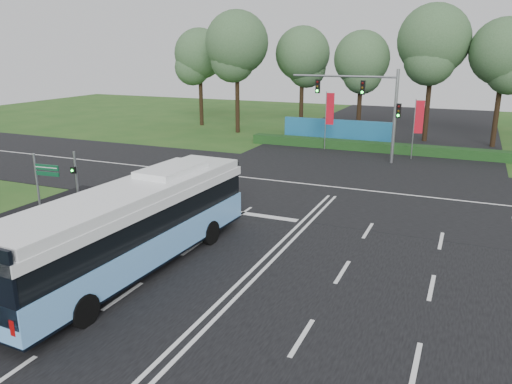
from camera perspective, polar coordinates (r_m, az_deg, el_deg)
ground at (r=20.86m, az=0.93°, el=-7.70°), size 120.00×120.00×0.00m
road_main at (r=20.85m, az=0.93°, el=-7.65°), size 20.00×120.00×0.04m
road_cross at (r=31.66m, az=9.28°, el=0.50°), size 120.00×14.00×0.05m
kerb_strip at (r=24.21m, az=-24.85°, el=-5.66°), size 0.25×18.00×0.12m
city_bus at (r=19.78m, az=-13.83°, el=-3.82°), size 3.22×12.81×3.65m
pedestrian_signal at (r=28.64m, az=-19.89°, el=1.57°), size 0.27×0.41×3.13m
street_sign at (r=26.17m, az=-23.24°, el=1.23°), size 1.40×0.20×3.59m
banner_flag_left at (r=43.12m, az=8.31°, el=8.98°), size 0.73×0.08×4.96m
banner_flag_mid at (r=40.73m, az=17.99°, el=7.76°), size 0.70×0.14×4.73m
traffic_light_gantry at (r=38.98m, az=13.06°, el=10.14°), size 8.41×0.28×7.00m
hedge at (r=43.52m, az=13.43°, el=5.02°), size 22.00×1.20×0.80m
blue_hoarding at (r=46.63m, az=9.19°, el=6.84°), size 10.00×0.30×2.20m
eucalyptus_row at (r=49.25m, az=13.31°, el=15.85°), size 41.40×9.57×12.73m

